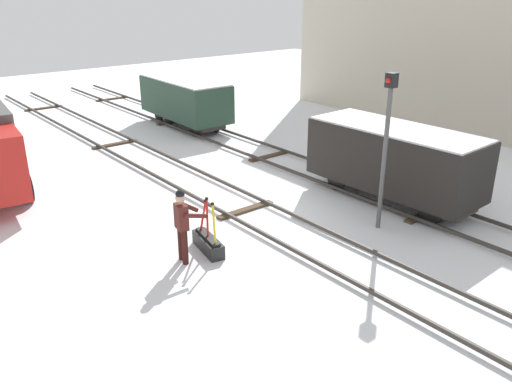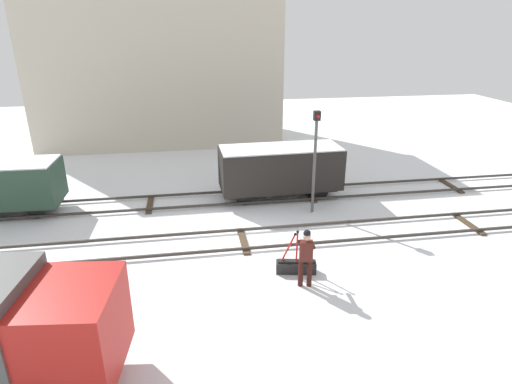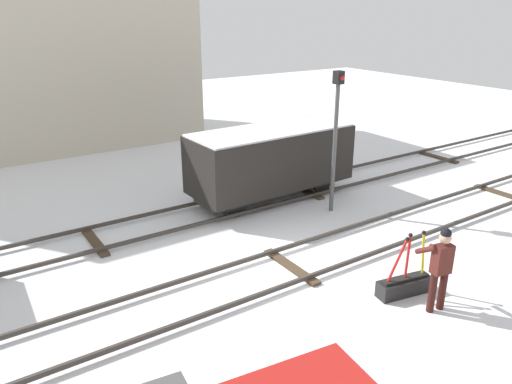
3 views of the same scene
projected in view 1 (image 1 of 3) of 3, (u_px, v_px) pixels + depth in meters
ground_plane at (246, 211)px, 15.40m from camera, size 60.00×60.00×0.00m
track_main_line at (246, 208)px, 15.36m from camera, size 44.00×1.94×0.18m
track_siding_near at (337, 179)px, 17.67m from camera, size 44.00×1.94×0.18m
switch_lever_frame at (208, 242)px, 13.01m from camera, size 1.29×0.59×1.45m
rail_worker at (183, 221)px, 12.23m from camera, size 0.63×0.71×1.84m
signal_post at (386, 138)px, 13.43m from camera, size 0.24×0.32×4.19m
apartment_building at (458, 12)px, 24.96m from camera, size 15.17×6.32×10.00m
freight_car_near_switch at (394, 159)px, 15.64m from camera, size 5.31×2.14×2.32m
freight_car_back_track at (185, 99)px, 24.14m from camera, size 5.20×2.12×2.20m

